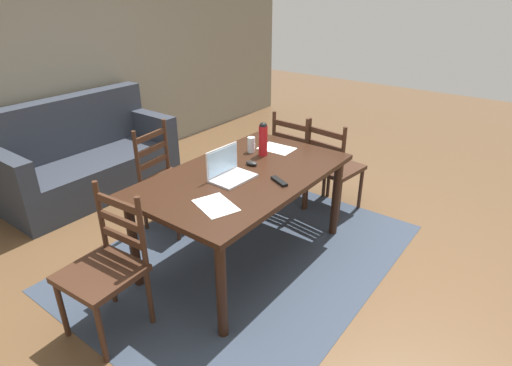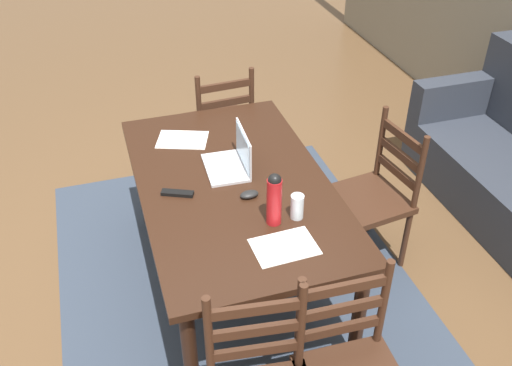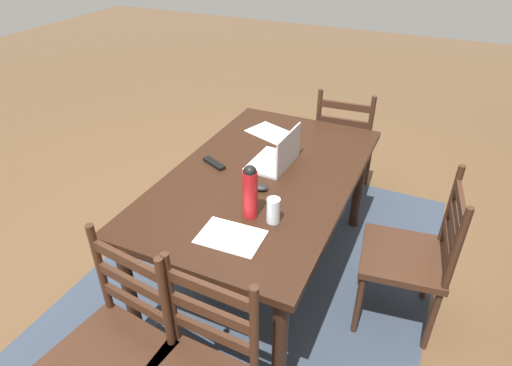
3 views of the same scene
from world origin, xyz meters
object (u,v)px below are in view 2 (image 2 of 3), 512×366
at_px(water_bottle, 274,198).
at_px(computer_mouse, 249,194).
at_px(chair_left_far, 220,125).
at_px(drinking_glass, 297,207).
at_px(dining_table, 234,195).
at_px(chair_far_head, 372,197).
at_px(tv_remote, 177,193).
at_px(laptop, 233,159).

distance_m(water_bottle, computer_mouse, 0.27).
xyz_separation_m(chair_left_far, computer_mouse, (1.28, -0.16, 0.32)).
distance_m(water_bottle, drinking_glass, 0.15).
xyz_separation_m(water_bottle, computer_mouse, (-0.23, -0.06, -0.13)).
bearing_deg(chair_left_far, drinking_glass, 0.68).
bearing_deg(dining_table, drinking_glass, 30.14).
xyz_separation_m(chair_far_head, computer_mouse, (0.16, -0.83, 0.32)).
relative_size(chair_left_far, water_bottle, 3.34).
height_order(dining_table, tv_remote, tv_remote).
height_order(drinking_glass, computer_mouse, drinking_glass).
height_order(dining_table, laptop, laptop).
bearing_deg(chair_left_far, computer_mouse, -7.07).
xyz_separation_m(drinking_glass, tv_remote, (-0.36, -0.53, -0.06)).
distance_m(drinking_glass, computer_mouse, 0.29).
relative_size(dining_table, laptop, 5.11).
relative_size(water_bottle, computer_mouse, 2.85).
relative_size(chair_far_head, tv_remote, 5.59).
height_order(chair_far_head, computer_mouse, chair_far_head).
relative_size(water_bottle, drinking_glass, 2.17).
relative_size(chair_far_head, water_bottle, 3.34).
xyz_separation_m(chair_far_head, water_bottle, (0.39, -0.77, 0.45)).
bearing_deg(chair_left_far, laptop, -9.37).
bearing_deg(chair_far_head, chair_left_far, -149.24).
height_order(laptop, water_bottle, water_bottle).
relative_size(water_bottle, tv_remote, 1.68).
bearing_deg(water_bottle, laptop, -173.32).
bearing_deg(tv_remote, laptop, -41.39).
bearing_deg(chair_left_far, water_bottle, -3.92).
distance_m(chair_left_far, computer_mouse, 1.33).
xyz_separation_m(chair_left_far, water_bottle, (1.52, -0.10, 0.45)).
bearing_deg(laptop, water_bottle, 6.68).
distance_m(computer_mouse, tv_remote, 0.38).
bearing_deg(dining_table, water_bottle, 14.55).
height_order(chair_far_head, water_bottle, water_bottle).
bearing_deg(tv_remote, computer_mouse, -85.93).
bearing_deg(water_bottle, dining_table, -165.45).
xyz_separation_m(drinking_glass, computer_mouse, (-0.23, -0.18, -0.05)).
bearing_deg(chair_far_head, dining_table, -89.63).
height_order(drinking_glass, tv_remote, drinking_glass).
bearing_deg(drinking_glass, chair_left_far, -179.32).
distance_m(laptop, computer_mouse, 0.29).
bearing_deg(laptop, tv_remote, -65.84).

